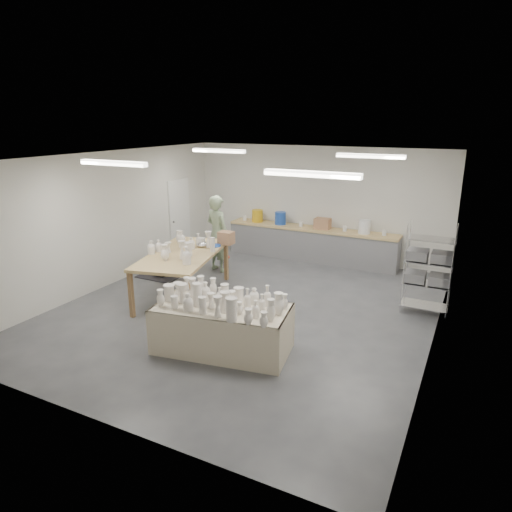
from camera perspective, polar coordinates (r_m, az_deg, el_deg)
The scene contains 9 objects.
room at distance 8.77m, azimuth -1.52°, elevation 6.17°, with size 8.00×8.02×3.00m.
back_counter at distance 12.30m, azimuth 6.84°, elevation 1.66°, with size 4.60×0.60×1.24m.
wire_shelf at distance 9.36m, azimuth 20.74°, elevation -1.44°, with size 0.88×0.48×1.80m.
drying_table at distance 7.53m, azimuth -4.27°, elevation -8.69°, with size 2.33×1.38×1.15m.
work_table at distance 9.72m, azimuth -8.73°, elevation 0.48°, with size 1.88×2.83×1.35m.
rug at distance 11.32m, azimuth -11.92°, elevation -2.44°, with size 1.00×0.70×0.02m, color black.
cat at distance 11.27m, azimuth -11.91°, elevation -2.00°, with size 0.45×0.34×0.18m.
potter at distance 11.30m, azimuth -4.82°, elevation 2.82°, with size 0.69×0.46×1.90m, color #92A983.
red_stool at distance 11.71m, azimuth -4.06°, elevation -0.22°, with size 0.34×0.34×0.29m.
Camera 1 is at (3.95, -7.52, 3.67)m, focal length 32.00 mm.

